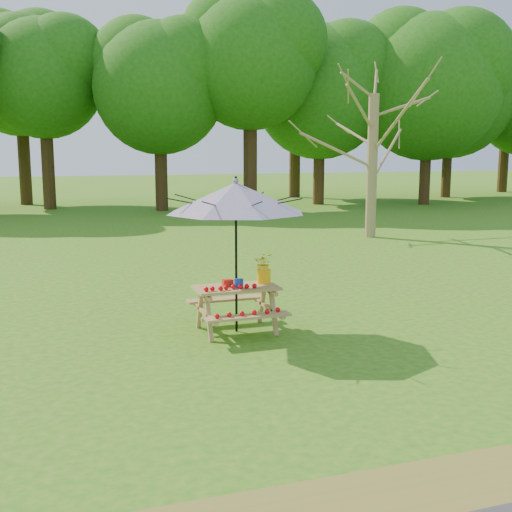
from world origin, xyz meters
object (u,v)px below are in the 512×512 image
object	(u,v)px
picnic_table	(236,310)
patio_umbrella	(236,198)
flower_bucket	(264,267)
bare_tree	(376,32)

from	to	relation	value
picnic_table	patio_umbrella	bearing A→B (deg)	84.81
patio_umbrella	flower_bucket	distance (m)	1.14
picnic_table	flower_bucket	bearing A→B (deg)	13.51
bare_tree	flower_bucket	bearing A→B (deg)	-127.31
bare_tree	patio_umbrella	world-z (taller)	bare_tree
bare_tree	patio_umbrella	size ratio (longest dim) A/B	4.36
picnic_table	bare_tree	bearing A→B (deg)	51.12
bare_tree	flower_bucket	xyz separation A→B (m)	(-6.37, -8.36, -5.05)
picnic_table	flower_bucket	xyz separation A→B (m)	(0.46, 0.11, 0.58)
patio_umbrella	bare_tree	bearing A→B (deg)	51.11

